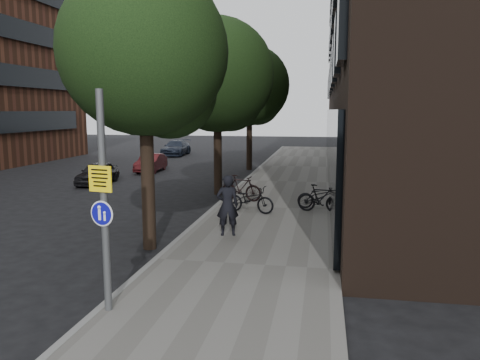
% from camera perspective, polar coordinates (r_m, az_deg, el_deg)
% --- Properties ---
extents(ground, '(120.00, 120.00, 0.00)m').
position_cam_1_polar(ground, '(8.52, -5.14, -17.90)').
color(ground, black).
rests_on(ground, ground).
extents(sidewalk, '(4.50, 60.00, 0.12)m').
position_cam_1_polar(sidewalk, '(17.84, 4.13, -3.54)').
color(sidewalk, '#62605B').
rests_on(sidewalk, ground).
extents(curb_edge, '(0.15, 60.00, 0.13)m').
position_cam_1_polar(curb_edge, '(18.20, -2.94, -3.27)').
color(curb_edge, slate).
rests_on(curb_edge, ground).
extents(building_right_dark_brick, '(12.00, 40.00, 18.00)m').
position_cam_1_polar(building_right_dark_brick, '(30.50, 23.36, 17.72)').
color(building_right_dark_brick, black).
rests_on(building_right_dark_brick, ground).
extents(street_tree_near, '(4.40, 4.40, 7.50)m').
position_cam_1_polar(street_tree_near, '(12.90, -11.06, 14.26)').
color(street_tree_near, black).
rests_on(street_tree_near, ground).
extents(street_tree_mid, '(5.00, 5.00, 7.80)m').
position_cam_1_polar(street_tree_mid, '(21.04, -2.51, 12.15)').
color(street_tree_mid, black).
rests_on(street_tree_mid, ground).
extents(street_tree_far, '(5.00, 5.00, 7.80)m').
position_cam_1_polar(street_tree_far, '(29.87, 1.34, 11.09)').
color(street_tree_far, black).
rests_on(street_tree_far, ground).
extents(signpost, '(0.46, 0.13, 4.04)m').
position_cam_1_polar(signpost, '(8.74, -16.25, -2.57)').
color(signpost, '#595B5E').
rests_on(signpost, sidewalk).
extents(pedestrian, '(0.74, 0.58, 1.80)m').
position_cam_1_polar(pedestrian, '(13.72, -1.55, -3.10)').
color(pedestrian, black).
rests_on(pedestrian, sidewalk).
extents(parked_bike_facade_near, '(1.80, 0.81, 0.91)m').
position_cam_1_polar(parked_bike_facade_near, '(17.79, 9.81, -1.98)').
color(parked_bike_facade_near, black).
rests_on(parked_bike_facade_near, sidewalk).
extents(parked_bike_facade_far, '(1.73, 0.74, 1.01)m').
position_cam_1_polar(parked_bike_facade_far, '(17.15, 9.80, -2.22)').
color(parked_bike_facade_far, black).
rests_on(parked_bike_facade_far, sidewalk).
extents(parked_bike_curb_near, '(1.94, 1.07, 0.97)m').
position_cam_1_polar(parked_bike_curb_near, '(16.82, 1.19, -2.37)').
color(parked_bike_curb_near, black).
rests_on(parked_bike_curb_near, sidewalk).
extents(parked_bike_curb_far, '(1.82, 0.85, 1.05)m').
position_cam_1_polar(parked_bike_curb_far, '(19.01, 0.11, -0.97)').
color(parked_bike_curb_far, black).
rests_on(parked_bike_curb_far, sidewalk).
extents(parked_car_near, '(1.59, 3.43, 1.14)m').
position_cam_1_polar(parked_car_near, '(25.13, -16.97, 0.82)').
color(parked_car_near, black).
rests_on(parked_car_near, ground).
extents(parked_car_mid, '(1.33, 3.39, 1.10)m').
position_cam_1_polar(parked_car_mid, '(29.33, -10.80, 2.06)').
color(parked_car_mid, '#52171A').
rests_on(parked_car_mid, ground).
extents(parked_car_far, '(1.94, 4.40, 1.26)m').
position_cam_1_polar(parked_car_far, '(39.68, -7.79, 3.91)').
color(parked_car_far, '#1B2332').
rests_on(parked_car_far, ground).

